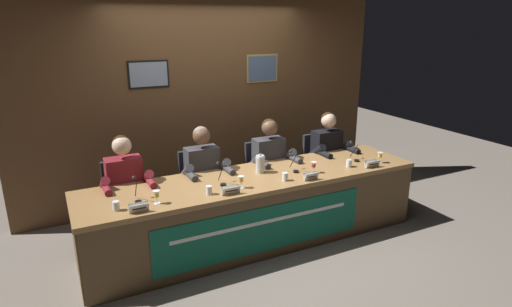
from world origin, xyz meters
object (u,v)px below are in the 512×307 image
microphone_far_right (355,154)px  chair_far_right (320,169)px  nameplate_far_left (139,208)px  panelist_far_right (330,153)px  nameplate_center_right (311,176)px  nameplate_far_right (372,164)px  juice_glass_center_left (241,180)px  panelist_center_right (272,162)px  juice_glass_far_right (380,156)px  microphone_center_left (221,177)px  chair_center_right (264,179)px  water_cup_far_left (116,206)px  chair_center_left (200,190)px  water_cup_far_right (349,164)px  chair_far_left (125,204)px  microphone_center_right (294,165)px  nameplate_center_left (231,190)px  microphone_far_left (137,194)px  juice_glass_center_right (314,165)px  juice_glass_far_left (156,195)px  water_cup_center_left (209,191)px  conference_table (261,200)px  water_cup_center_right (285,177)px  panelist_center_left (205,173)px  panelist_far_left (127,186)px  water_pitcher_central (260,164)px

microphone_far_right → chair_far_right: bearing=90.9°
nameplate_far_left → panelist_far_right: 2.66m
nameplate_center_right → nameplate_far_right: size_ratio=0.86×
juice_glass_center_left → panelist_center_right: 0.97m
nameplate_far_left → panelist_far_right: (2.55, 0.76, -0.08)m
juice_glass_center_left → juice_glass_far_right: bearing=-0.3°
microphone_center_left → chair_center_right: microphone_center_left is taller
microphone_center_left → chair_center_right: bearing=39.1°
water_cup_far_left → chair_center_left: size_ratio=0.10×
microphone_center_left → water_cup_far_right: bearing=-5.3°
chair_far_left → microphone_center_right: microphone_center_right is taller
nameplate_center_right → nameplate_center_left: bearing=178.7°
chair_center_left → nameplate_center_right: bearing=-47.8°
nameplate_center_left → panelist_center_right: bearing=41.3°
panelist_center_right → microphone_far_right: (0.85, -0.46, 0.11)m
chair_center_left → chair_far_left: bearing=180.0°
microphone_far_left → panelist_far_right: (2.51, 0.52, -0.11)m
juice_glass_center_right → panelist_far_right: panelist_far_right is taller
juice_glass_far_left → water_cup_center_left: 0.49m
conference_table → chair_center_left: 0.85m
microphone_center_left → juice_glass_center_left: bearing=-52.6°
juice_glass_far_left → water_cup_center_right: juice_glass_far_left is taller
water_cup_far_left → nameplate_far_right: 2.75m
microphone_center_left → microphone_center_right: size_ratio=1.00×
panelist_center_left → water_cup_center_right: 0.92m
juice_glass_center_right → water_cup_far_right: juice_glass_center_right is taller
water_cup_far_right → panelist_far_left: bearing=165.1°
juice_glass_far_left → microphone_far_left: size_ratio=0.57×
water_cup_center_left → water_cup_center_right: same height
microphone_center_right → chair_far_right: 1.13m
chair_center_right → conference_table: bearing=-119.9°
chair_far_left → water_pitcher_central: water_pitcher_central is taller
juice_glass_far_left → panelist_center_left: bearing=43.5°
panelist_center_left → water_pitcher_central: bearing=-33.2°
panelist_center_left → water_cup_far_right: (1.48, -0.62, 0.07)m
panelist_center_left → juice_glass_far_left: bearing=-136.5°
nameplate_far_left → nameplate_center_left: (0.86, 0.01, -0.00)m
conference_table → microphone_center_right: microphone_center_right is taller
panelist_center_left → nameplate_far_right: (1.71, -0.74, 0.08)m
chair_far_right → nameplate_far_left: bearing=-159.4°
microphone_center_left → microphone_center_right: bearing=0.9°
water_pitcher_central → panelist_center_right: bearing=45.8°
juice_glass_far_left → water_cup_center_right: 1.32m
microphone_center_left → chair_center_left: bearing=90.4°
panelist_center_right → microphone_far_right: bearing=-28.6°
nameplate_far_left → water_cup_far_right: size_ratio=1.96×
juice_glass_far_left → panelist_center_right: bearing=23.2°
juice_glass_center_left → water_cup_far_right: 1.35m
nameplate_center_left → water_cup_center_right: 0.64m
panelist_center_right → conference_table: bearing=-128.2°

